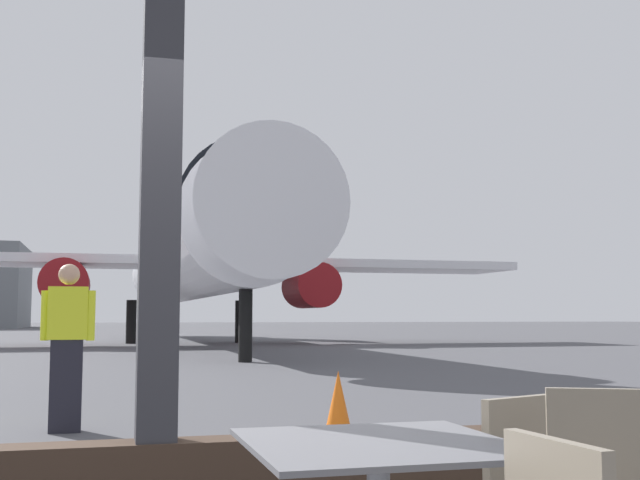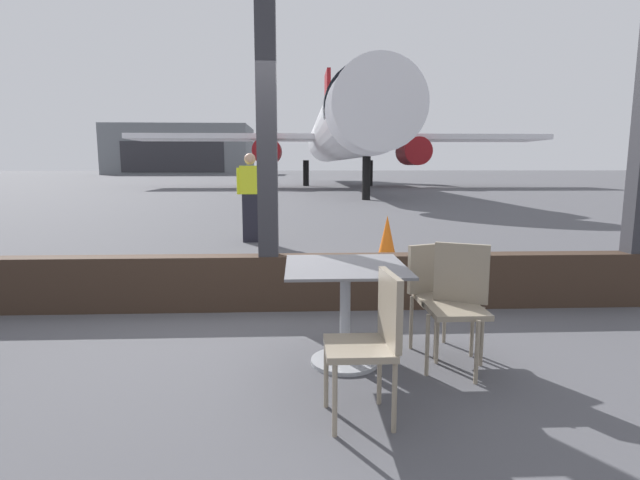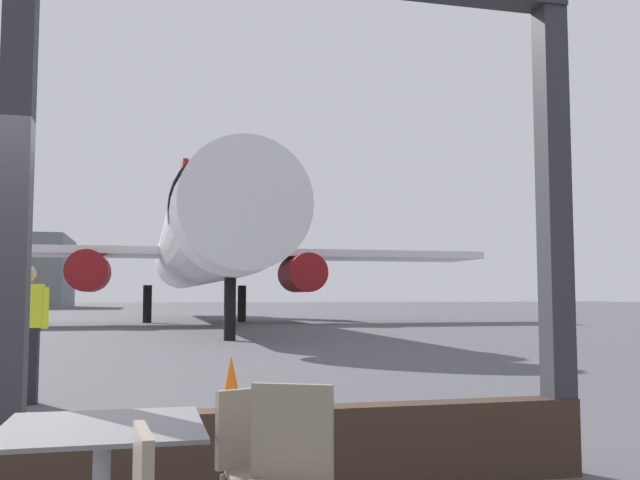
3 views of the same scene
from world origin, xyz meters
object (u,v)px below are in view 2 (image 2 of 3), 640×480
airplane (340,133)px  traffic_cone (387,239)px  cafe_chair_aisle_left (459,296)px  ground_crew_worker (251,196)px  dining_table (345,302)px  distant_hangar (183,150)px  cafe_chair_window_right (436,288)px  cafe_chair_window_left (373,334)px

airplane → traffic_cone: size_ratio=47.57×
cafe_chair_aisle_left → ground_crew_worker: (-2.11, 6.24, 0.35)m
dining_table → distant_hangar: 88.96m
cafe_chair_window_right → airplane: (1.92, 31.20, 3.26)m
traffic_cone → airplane: bearing=86.6°
ground_crew_worker → traffic_cone: bearing=-41.1°
cafe_chair_window_right → traffic_cone: bearing=85.5°
cafe_chair_window_left → airplane: (2.60, 32.29, 3.25)m
airplane → cafe_chair_aisle_left: bearing=-93.4°
dining_table → distant_hangar: (-20.77, 86.42, 3.72)m
ground_crew_worker → distant_hangar: (-19.50, 80.29, 3.30)m
dining_table → cafe_chair_aisle_left: bearing=-7.0°
cafe_chair_aisle_left → airplane: airplane is taller
dining_table → cafe_chair_window_right: bearing=18.2°
dining_table → cafe_chair_aisle_left: 0.84m
ground_crew_worker → traffic_cone: size_ratio=2.41×
cafe_chair_window_left → cafe_chair_aisle_left: 1.05m
cafe_chair_window_right → cafe_chair_window_left: bearing=-122.1°
cafe_chair_window_left → distant_hangar: (-20.85, 87.26, 3.68)m
dining_table → cafe_chair_window_left: 0.84m
traffic_cone → ground_crew_worker: bearing=138.9°
traffic_cone → cafe_chair_aisle_left: bearing=-93.2°
airplane → cafe_chair_window_right: bearing=-93.5°
cafe_chair_aisle_left → airplane: 31.78m
cafe_chair_window_right → distant_hangar: bearing=104.0°
dining_table → traffic_cone: 4.23m
airplane → ground_crew_worker: (-3.96, -25.32, -2.87)m
cafe_chair_window_left → distant_hangar: distant_hangar is taller
dining_table → cafe_chair_aisle_left: cafe_chair_aisle_left is taller
dining_table → cafe_chair_window_right: cafe_chair_window_right is taller
airplane → distant_hangar: bearing=113.1°
cafe_chair_window_right → distant_hangar: 88.90m
cafe_chair_window_right → ground_crew_worker: (-2.04, 5.88, 0.38)m
cafe_chair_window_right → cafe_chair_aisle_left: size_ratio=0.93×
dining_table → cafe_chair_window_right: size_ratio=1.03×
distant_hangar → airplane: bearing=-66.9°
cafe_chair_window_right → cafe_chair_aisle_left: cafe_chair_aisle_left is taller
ground_crew_worker → distant_hangar: size_ratio=0.07×
ground_crew_worker → traffic_cone: (2.34, -2.04, -0.56)m
airplane → ground_crew_worker: size_ratio=19.71×
cafe_chair_aisle_left → ground_crew_worker: size_ratio=0.53×
distant_hangar → traffic_cone: bearing=-75.1°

